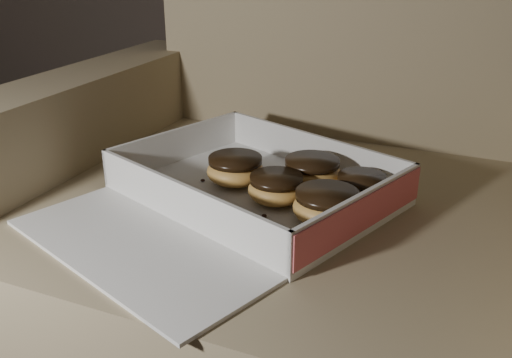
{
  "coord_description": "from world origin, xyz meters",
  "views": [
    {
      "loc": [
        1.06,
        0.01,
        0.77
      ],
      "look_at": [
        0.77,
        0.7,
        0.44
      ],
      "focal_mm": 40.0,
      "sensor_mm": 36.0,
      "label": 1
    }
  ],
  "objects": [
    {
      "name": "crumb_d",
      "position": [
        0.6,
        0.64,
        0.42
      ],
      "size": [
        0.01,
        0.01,
        0.0
      ],
      "primitive_type": "ellipsoid",
      "color": "black",
      "rests_on": "bakery_box"
    },
    {
      "name": "donut_d",
      "position": [
        0.83,
        0.75,
        0.44
      ],
      "size": [
        0.09,
        0.09,
        0.04
      ],
      "color": "#E1A34E",
      "rests_on": "bakery_box"
    },
    {
      "name": "armchair",
      "position": [
        0.8,
        0.79,
        0.29
      ],
      "size": [
        0.88,
        0.75,
        0.92
      ],
      "color": "#8C7B59",
      "rests_on": "floor"
    },
    {
      "name": "donut_b",
      "position": [
        0.73,
        0.72,
        0.44
      ],
      "size": [
        0.09,
        0.09,
        0.04
      ],
      "color": "#E1A34E",
      "rests_on": "bakery_box"
    },
    {
      "name": "crumb_a",
      "position": [
        0.68,
        0.7,
        0.42
      ],
      "size": [
        0.01,
        0.01,
        0.0
      ],
      "primitive_type": "ellipsoid",
      "color": "black",
      "rests_on": "bakery_box"
    },
    {
      "name": "crumb_c",
      "position": [
        0.59,
        0.65,
        0.42
      ],
      "size": [
        0.01,
        0.01,
        0.0
      ],
      "primitive_type": "ellipsoid",
      "color": "black",
      "rests_on": "bakery_box"
    },
    {
      "name": "donut_e",
      "position": [
        0.81,
        0.68,
        0.44
      ],
      "size": [
        0.08,
        0.08,
        0.04
      ],
      "color": "#E1A34E",
      "rests_on": "bakery_box"
    },
    {
      "name": "crumb_e",
      "position": [
        0.6,
        0.65,
        0.42
      ],
      "size": [
        0.01,
        0.01,
        0.0
      ],
      "primitive_type": "ellipsoid",
      "color": "black",
      "rests_on": "bakery_box"
    },
    {
      "name": "bakery_box",
      "position": [
        0.75,
        0.67,
        0.43
      ],
      "size": [
        0.49,
        0.52,
        0.06
      ],
      "rotation": [
        0.0,
        0.0,
        -0.36
      ],
      "color": "silver",
      "rests_on": "armchair"
    },
    {
      "name": "crumb_b",
      "position": [
        0.81,
        0.63,
        0.42
      ],
      "size": [
        0.01,
        0.01,
        0.0
      ],
      "primitive_type": "ellipsoid",
      "color": "black",
      "rests_on": "bakery_box"
    },
    {
      "name": "donut_c",
      "position": [
        0.91,
        0.74,
        0.44
      ],
      "size": [
        0.07,
        0.07,
        0.04
      ],
      "color": "#E1A34E",
      "rests_on": "bakery_box"
    },
    {
      "name": "donut_a",
      "position": [
        0.89,
        0.65,
        0.44
      ],
      "size": [
        0.09,
        0.09,
        0.04
      ],
      "color": "#E1A34E",
      "rests_on": "bakery_box"
    }
  ]
}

